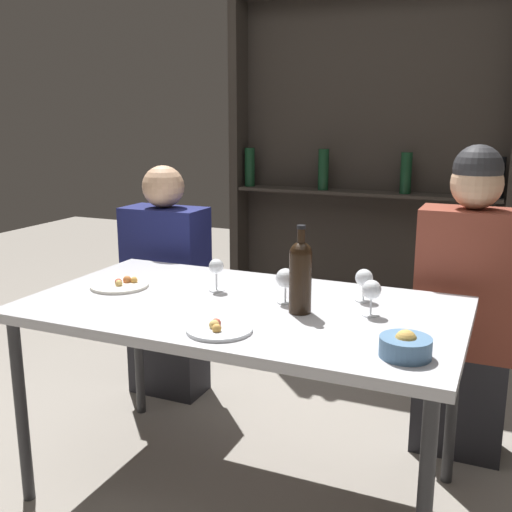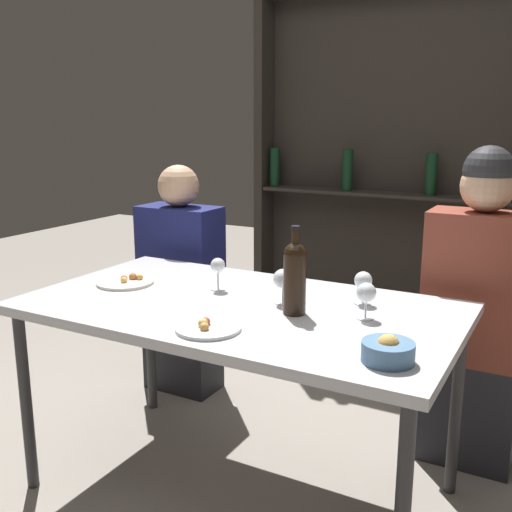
% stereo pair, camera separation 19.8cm
% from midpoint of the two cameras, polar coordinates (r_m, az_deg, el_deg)
% --- Properties ---
extents(ground_plane, '(10.00, 10.00, 0.00)m').
position_cam_midpoint_polar(ground_plane, '(2.50, 0.89, -21.29)').
color(ground_plane, gray).
extents(dining_table, '(1.56, 0.87, 0.75)m').
position_cam_midpoint_polar(dining_table, '(2.19, 0.96, -5.99)').
color(dining_table, silver).
rests_on(dining_table, ground_plane).
extents(wine_rack_wall, '(1.78, 0.21, 2.42)m').
position_cam_midpoint_polar(wine_rack_wall, '(3.83, 14.33, 9.60)').
color(wine_rack_wall, '#28231E').
rests_on(wine_rack_wall, ground_plane).
extents(wine_bottle, '(0.08, 0.08, 0.31)m').
position_cam_midpoint_polar(wine_bottle, '(2.03, 6.50, -1.81)').
color(wine_bottle, black).
rests_on(wine_bottle, dining_table).
extents(wine_glass_0, '(0.06, 0.06, 0.12)m').
position_cam_midpoint_polar(wine_glass_0, '(2.19, 12.74, -2.43)').
color(wine_glass_0, silver).
rests_on(wine_glass_0, dining_table).
extents(wine_glass_1, '(0.07, 0.07, 0.13)m').
position_cam_midpoint_polar(wine_glass_1, '(2.15, 5.21, -2.30)').
color(wine_glass_1, silver).
rests_on(wine_glass_1, dining_table).
extents(wine_glass_2, '(0.06, 0.06, 0.13)m').
position_cam_midpoint_polar(wine_glass_2, '(2.31, -1.22, -1.10)').
color(wine_glass_2, silver).
rests_on(wine_glass_2, dining_table).
extents(wine_glass_3, '(0.07, 0.07, 0.12)m').
position_cam_midpoint_polar(wine_glass_3, '(2.03, 13.22, -3.56)').
color(wine_glass_3, silver).
rests_on(wine_glass_3, dining_table).
extents(food_plate_0, '(0.23, 0.23, 0.04)m').
position_cam_midpoint_polar(food_plate_0, '(2.46, -10.07, -2.45)').
color(food_plate_0, silver).
rests_on(food_plate_0, dining_table).
extents(food_plate_1, '(0.21, 0.21, 0.04)m').
position_cam_midpoint_polar(food_plate_1, '(1.90, -1.66, -6.87)').
color(food_plate_1, silver).
rests_on(food_plate_1, dining_table).
extents(snack_bowl, '(0.15, 0.15, 0.08)m').
position_cam_midpoint_polar(snack_bowl, '(1.72, 15.74, -8.75)').
color(snack_bowl, '#4C7299').
rests_on(snack_bowl, dining_table).
extents(seated_person_left, '(0.41, 0.22, 1.18)m').
position_cam_midpoint_polar(seated_person_left, '(3.10, -5.32, -2.99)').
color(seated_person_left, '#26262B').
rests_on(seated_person_left, ground_plane).
extents(seated_person_right, '(0.41, 0.22, 1.31)m').
position_cam_midpoint_polar(seated_person_right, '(2.60, 22.32, -5.33)').
color(seated_person_right, '#26262B').
rests_on(seated_person_right, ground_plane).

